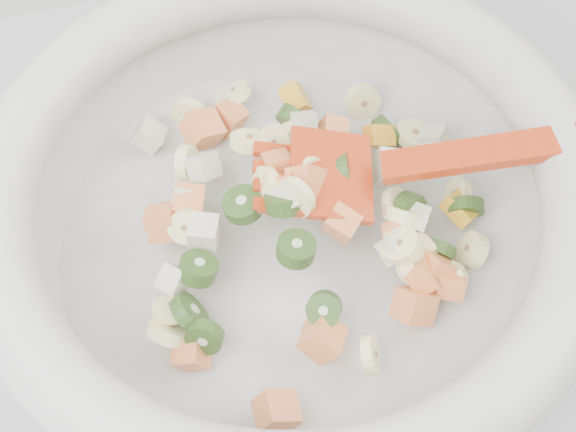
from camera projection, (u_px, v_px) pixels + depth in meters
name	position (u px, v px, depth m)	size (l,w,h in m)	color
mixing_bowl	(289.00, 205.00, 0.52)	(0.47, 0.40, 0.13)	silver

